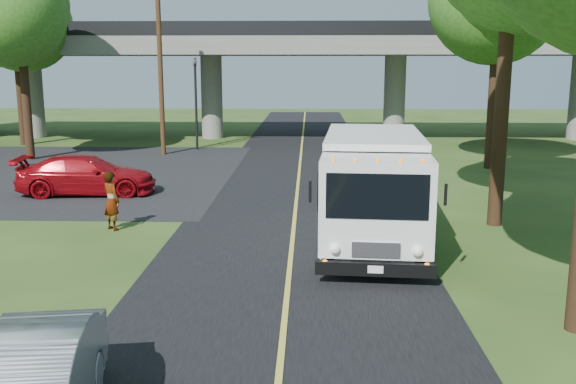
{
  "coord_description": "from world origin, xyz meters",
  "views": [
    {
      "loc": [
        0.46,
        -10.47,
        4.92
      ],
      "look_at": [
        -0.09,
        5.98,
        1.6
      ],
      "focal_mm": 40.0,
      "sensor_mm": 36.0,
      "label": 1
    }
  ],
  "objects_px": {
    "traffic_signal": "(196,94)",
    "red_sedan": "(87,175)",
    "pedestrian": "(111,201)",
    "tree_left_lot": "(21,1)",
    "utility_pole": "(160,69)",
    "tree_left_far": "(16,19)",
    "step_van": "(373,186)"
  },
  "relations": [
    {
      "from": "utility_pole",
      "to": "pedestrian",
      "type": "distance_m",
      "value": 16.54
    },
    {
      "from": "tree_left_far",
      "to": "step_van",
      "type": "bearing_deg",
      "value": -48.0
    },
    {
      "from": "traffic_signal",
      "to": "pedestrian",
      "type": "xyz_separation_m",
      "value": [
        0.57,
        -17.99,
        -2.31
      ]
    },
    {
      "from": "tree_left_lot",
      "to": "red_sedan",
      "type": "distance_m",
      "value": 12.61
    },
    {
      "from": "traffic_signal",
      "to": "pedestrian",
      "type": "bearing_deg",
      "value": -88.19
    },
    {
      "from": "traffic_signal",
      "to": "red_sedan",
      "type": "relative_size",
      "value": 1.01
    },
    {
      "from": "tree_left_lot",
      "to": "step_van",
      "type": "height_order",
      "value": "tree_left_lot"
    },
    {
      "from": "utility_pole",
      "to": "tree_left_lot",
      "type": "distance_m",
      "value": 7.43
    },
    {
      "from": "pedestrian",
      "to": "tree_left_lot",
      "type": "bearing_deg",
      "value": -19.36
    },
    {
      "from": "red_sedan",
      "to": "step_van",
      "type": "bearing_deg",
      "value": -128.28
    },
    {
      "from": "traffic_signal",
      "to": "step_van",
      "type": "distance_m",
      "value": 21.0
    },
    {
      "from": "utility_pole",
      "to": "red_sedan",
      "type": "xyz_separation_m",
      "value": [
        -0.48,
        -10.77,
        -3.85
      ]
    },
    {
      "from": "traffic_signal",
      "to": "tree_left_far",
      "type": "relative_size",
      "value": 0.53
    },
    {
      "from": "traffic_signal",
      "to": "tree_left_far",
      "type": "height_order",
      "value": "tree_left_far"
    },
    {
      "from": "traffic_signal",
      "to": "utility_pole",
      "type": "xyz_separation_m",
      "value": [
        -1.5,
        -2.0,
        1.4
      ]
    },
    {
      "from": "pedestrian",
      "to": "step_van",
      "type": "bearing_deg",
      "value": -150.03
    },
    {
      "from": "tree_left_lot",
      "to": "red_sedan",
      "type": "bearing_deg",
      "value": -55.97
    },
    {
      "from": "utility_pole",
      "to": "step_van",
      "type": "height_order",
      "value": "utility_pole"
    },
    {
      "from": "traffic_signal",
      "to": "utility_pole",
      "type": "distance_m",
      "value": 2.86
    },
    {
      "from": "traffic_signal",
      "to": "utility_pole",
      "type": "bearing_deg",
      "value": -126.87
    },
    {
      "from": "step_van",
      "to": "pedestrian",
      "type": "xyz_separation_m",
      "value": [
        -7.64,
        1.28,
        -0.75
      ]
    },
    {
      "from": "tree_left_lot",
      "to": "red_sedan",
      "type": "xyz_separation_m",
      "value": [
        5.81,
        -8.61,
        -7.16
      ]
    },
    {
      "from": "pedestrian",
      "to": "utility_pole",
      "type": "bearing_deg",
      "value": -43.17
    },
    {
      "from": "pedestrian",
      "to": "traffic_signal",
      "type": "bearing_deg",
      "value": -48.73
    },
    {
      "from": "utility_pole",
      "to": "red_sedan",
      "type": "distance_m",
      "value": 11.45
    },
    {
      "from": "red_sedan",
      "to": "pedestrian",
      "type": "distance_m",
      "value": 5.81
    },
    {
      "from": "traffic_signal",
      "to": "utility_pole",
      "type": "relative_size",
      "value": 0.58
    },
    {
      "from": "traffic_signal",
      "to": "tree_left_lot",
      "type": "distance_m",
      "value": 10.01
    },
    {
      "from": "tree_left_lot",
      "to": "red_sedan",
      "type": "relative_size",
      "value": 2.05
    },
    {
      "from": "tree_left_lot",
      "to": "tree_left_far",
      "type": "distance_m",
      "value": 6.72
    },
    {
      "from": "traffic_signal",
      "to": "pedestrian",
      "type": "height_order",
      "value": "traffic_signal"
    },
    {
      "from": "tree_left_far",
      "to": "utility_pole",
      "type": "bearing_deg",
      "value": -22.43
    }
  ]
}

